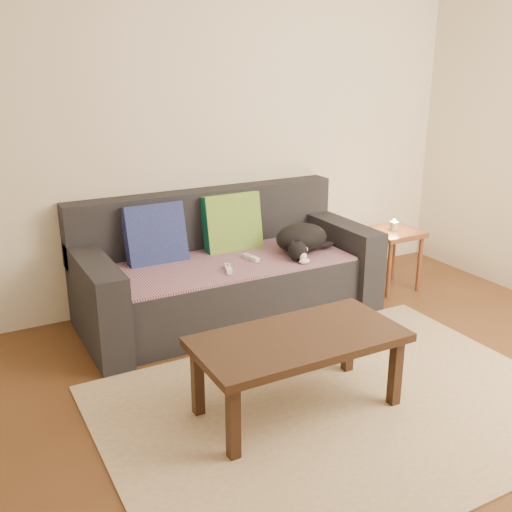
# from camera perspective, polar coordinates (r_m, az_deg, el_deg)

# --- Properties ---
(ground) EXTENTS (4.50, 4.50, 0.00)m
(ground) POSITION_cam_1_polar(r_m,az_deg,el_deg) (3.28, 9.58, -15.31)
(ground) COLOR brown
(ground) RESTS_ON ground
(back_wall) EXTENTS (4.50, 0.04, 2.60)m
(back_wall) POSITION_cam_1_polar(r_m,az_deg,el_deg) (4.49, -5.55, 11.93)
(back_wall) COLOR beige
(back_wall) RESTS_ON ground
(sofa) EXTENTS (2.10, 0.94, 0.87)m
(sofa) POSITION_cam_1_polar(r_m,az_deg,el_deg) (4.34, -2.92, -1.73)
(sofa) COLOR #232328
(sofa) RESTS_ON ground
(throw_blanket) EXTENTS (1.66, 0.74, 0.02)m
(throw_blanket) POSITION_cam_1_polar(r_m,az_deg,el_deg) (4.22, -2.41, -0.58)
(throw_blanket) COLOR #41284C
(throw_blanket) RESTS_ON sofa
(cushion_navy) EXTENTS (0.42, 0.20, 0.44)m
(cushion_navy) POSITION_cam_1_polar(r_m,az_deg,el_deg) (4.22, -9.58, 2.04)
(cushion_navy) COLOR #102346
(cushion_navy) RESTS_ON throw_blanket
(cushion_green) EXTENTS (0.44, 0.18, 0.45)m
(cushion_green) POSITION_cam_1_polar(r_m,az_deg,el_deg) (4.44, -2.29, 3.11)
(cushion_green) COLOR #0D563D
(cushion_green) RESTS_ON throw_blanket
(cat) EXTENTS (0.49, 0.45, 0.21)m
(cat) POSITION_cam_1_polar(r_m,az_deg,el_deg) (4.37, 4.35, 1.60)
(cat) COLOR black
(cat) RESTS_ON throw_blanket
(wii_remote_a) EXTENTS (0.08, 0.15, 0.03)m
(wii_remote_a) POSITION_cam_1_polar(r_m,az_deg,el_deg) (4.02, -2.66, -1.22)
(wii_remote_a) COLOR white
(wii_remote_a) RESTS_ON throw_blanket
(wii_remote_b) EXTENTS (0.06, 0.15, 0.03)m
(wii_remote_b) POSITION_cam_1_polar(r_m,az_deg,el_deg) (4.22, -0.46, -0.18)
(wii_remote_b) COLOR white
(wii_remote_b) RESTS_ON throw_blanket
(side_table) EXTENTS (0.39, 0.39, 0.49)m
(side_table) POSITION_cam_1_polar(r_m,az_deg,el_deg) (4.92, 12.90, 1.44)
(side_table) COLOR brown
(side_table) RESTS_ON ground
(candle) EXTENTS (0.06, 0.06, 0.09)m
(candle) POSITION_cam_1_polar(r_m,az_deg,el_deg) (4.88, 13.01, 2.83)
(candle) COLOR beige
(candle) RESTS_ON side_table
(rug) EXTENTS (2.50, 1.80, 0.01)m
(rug) POSITION_cam_1_polar(r_m,az_deg,el_deg) (3.37, 7.99, -14.03)
(rug) COLOR tan
(rug) RESTS_ON ground
(coffee_table) EXTENTS (1.10, 0.55, 0.44)m
(coffee_table) POSITION_cam_1_polar(r_m,az_deg,el_deg) (3.15, 4.08, -8.48)
(coffee_table) COLOR black
(coffee_table) RESTS_ON rug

